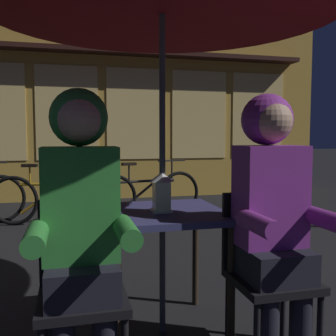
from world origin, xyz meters
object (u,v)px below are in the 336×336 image
(person_left_hooded, at_px, (81,210))
(bicycle_fourth, at_px, (148,195))
(chair_right, at_px, (266,265))
(lantern, at_px, (161,191))
(cafe_table, at_px, (162,227))
(chair_left, at_px, (82,282))
(bicycle_third, at_px, (52,199))
(person_right_hooded, at_px, (272,201))

(person_left_hooded, xyz_separation_m, bicycle_fourth, (1.02, 3.62, -0.50))
(chair_right, relative_size, person_left_hooded, 0.62)
(lantern, height_order, person_left_hooded, person_left_hooded)
(bicycle_fourth, bearing_deg, cafe_table, -99.54)
(chair_left, height_order, bicycle_third, chair_left)
(chair_left, bearing_deg, cafe_table, 37.55)
(chair_right, xyz_separation_m, person_right_hooded, (0.00, -0.06, 0.36))
(chair_right, height_order, bicycle_third, chair_right)
(chair_left, distance_m, chair_right, 0.96)
(bicycle_fourth, bearing_deg, person_right_hooded, -90.90)
(cafe_table, distance_m, bicycle_fourth, 3.25)
(chair_left, xyz_separation_m, bicycle_third, (-0.29, 3.50, -0.14))
(chair_right, height_order, person_left_hooded, person_left_hooded)
(person_right_hooded, bearing_deg, bicycle_third, 109.39)
(bicycle_third, height_order, bicycle_fourth, same)
(person_left_hooded, distance_m, bicycle_third, 3.60)
(person_right_hooded, bearing_deg, chair_left, 176.61)
(person_left_hooded, distance_m, person_right_hooded, 0.96)
(lantern, relative_size, person_left_hooded, 0.17)
(chair_left, xyz_separation_m, bicycle_fourth, (1.02, 3.56, -0.14))
(person_left_hooded, xyz_separation_m, bicycle_third, (-0.29, 3.55, -0.50))
(chair_left, distance_m, bicycle_third, 3.51)
(chair_right, xyz_separation_m, bicycle_fourth, (0.06, 3.56, -0.14))
(bicycle_third, bearing_deg, person_left_hooded, -85.33)
(cafe_table, bearing_deg, bicycle_third, 103.84)
(chair_left, bearing_deg, bicycle_fourth, 74.07)
(lantern, bearing_deg, bicycle_third, 103.39)
(chair_left, bearing_deg, chair_right, 0.00)
(bicycle_fourth, bearing_deg, person_left_hooded, -105.69)
(cafe_table, relative_size, person_right_hooded, 0.53)
(cafe_table, bearing_deg, person_right_hooded, -41.57)
(person_left_hooded, height_order, bicycle_third, person_left_hooded)
(cafe_table, distance_m, chair_left, 0.62)
(lantern, relative_size, bicycle_fourth, 0.14)
(chair_right, distance_m, bicycle_fourth, 3.57)
(lantern, relative_size, chair_right, 0.27)
(person_left_hooded, bearing_deg, bicycle_fourth, 74.31)
(cafe_table, xyz_separation_m, chair_right, (0.48, -0.37, -0.15))
(cafe_table, height_order, chair_right, chair_right)
(chair_right, bearing_deg, chair_left, 180.00)
(cafe_table, relative_size, bicycle_fourth, 0.45)
(cafe_table, xyz_separation_m, chair_left, (-0.48, -0.37, -0.15))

